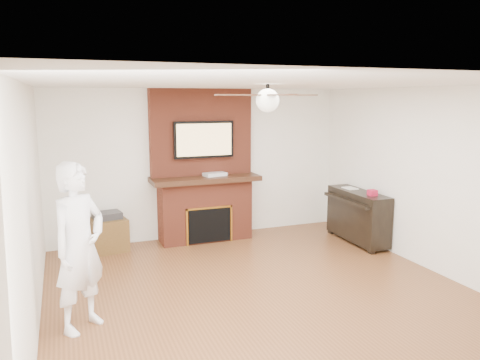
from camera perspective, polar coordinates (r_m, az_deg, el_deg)
name	(u,v)px	position (r m, az deg, el deg)	size (l,w,h in m)	color
room_shell	(267,195)	(5.38, 3.27, -1.81)	(5.36, 5.86, 2.86)	brown
fireplace	(204,181)	(7.78, -4.46, -0.06)	(1.78, 0.64, 2.50)	brown
tv	(204,140)	(7.65, -4.43, 4.94)	(1.00, 0.08, 0.60)	black
ceiling_fan	(268,99)	(5.27, 3.39, 9.78)	(1.21, 1.21, 0.31)	black
person	(79,247)	(5.01, -19.00, -7.75)	(0.64, 0.42, 1.74)	white
side_table	(108,233)	(7.59, -15.79, -6.21)	(0.61, 0.61, 0.61)	#523717
piano	(358,215)	(7.91, 14.13, -4.16)	(0.50, 1.31, 0.94)	black
cable_box	(215,174)	(7.72, -3.09, 0.71)	(0.36, 0.21, 0.05)	silver
candle_orange	(203,239)	(7.76, -4.49, -7.20)	(0.07, 0.07, 0.12)	red
candle_green	(208,239)	(7.80, -3.89, -7.21)	(0.07, 0.07, 0.09)	#34712D
candle_cream	(218,237)	(7.89, -2.71, -6.90)	(0.08, 0.08, 0.12)	#FFF1CA
candle_blue	(216,238)	(7.89, -2.94, -7.02)	(0.06, 0.06, 0.09)	#2C4E86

